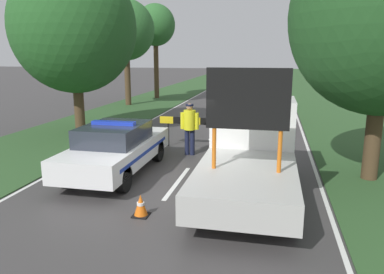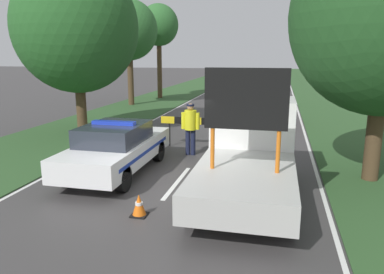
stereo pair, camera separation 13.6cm
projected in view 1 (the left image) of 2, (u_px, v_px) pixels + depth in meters
The scene contains 16 objects.
ground_plane at pixel (170, 192), 9.53m from camera, with size 160.00×160.00×0.00m, color #3D3A3A.
lane_markings at pixel (231, 112), 22.54m from camera, with size 7.68×54.81×0.01m.
grass_verge_left at pixel (162, 97), 29.89m from camera, with size 4.74×120.00×0.03m.
grass_verge_right at pixel (326, 101), 27.29m from camera, with size 4.74×120.00×0.03m.
police_car at pixel (116, 148), 10.88m from camera, with size 1.81×4.75×1.56m.
work_truck at pixel (250, 149), 9.45m from camera, with size 2.19×5.22×3.16m.
road_barrier at pixel (200, 123), 13.77m from camera, with size 3.09×0.08×1.13m.
police_officer at pixel (190, 125), 12.79m from camera, with size 0.64×0.41×1.79m.
pedestrian_civilian at pixel (225, 124), 12.96m from camera, with size 0.64×0.41×1.79m.
traffic_cone_near_police at pixel (254, 142), 13.32m from camera, with size 0.51×0.51×0.70m.
traffic_cone_centre_front at pixel (141, 205), 8.06m from camera, with size 0.35×0.35×0.49m.
queued_car_wagon_maroon at pixel (263, 107), 19.20m from camera, with size 1.75×4.48×1.44m.
queued_car_van_white at pixel (267, 94), 25.29m from camera, with size 1.82×4.58×1.43m.
roadside_tree_near_left at pixel (74, 28), 15.57m from camera, with size 5.18×5.18×7.22m.
roadside_tree_near_right at pixel (155, 26), 28.17m from camera, with size 2.97×2.97×7.10m.
roadside_tree_mid_left at pixel (126, 30), 24.40m from camera, with size 3.75×3.75×6.91m.
Camera 1 is at (2.45, -8.67, 3.45)m, focal length 35.00 mm.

